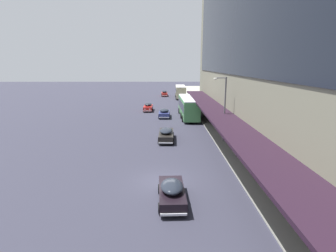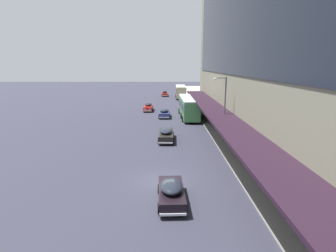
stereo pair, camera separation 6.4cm
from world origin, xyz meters
TOP-DOWN VIEW (x-y plane):
  - ground at (0.00, 0.00)m, footprint 240.00×240.00m
  - sidewalk_kerb at (11.00, 0.00)m, footprint 10.00×180.00m
  - transit_bus_kerbside_front at (4.20, 25.09)m, footprint 2.96×11.29m
  - transit_bus_kerbside_rear at (4.36, 51.12)m, footprint 2.84×9.26m
  - sedan_lead_mid at (0.71, -3.15)m, footprint 1.87×4.32m
  - sedan_lead_near at (0.05, 56.13)m, footprint 1.82×4.96m
  - sedan_second_near at (0.40, 11.21)m, footprint 1.92×4.78m
  - sedan_second_mid at (0.11, 25.24)m, footprint 1.98×4.36m
  - sedan_trailing_mid at (-3.04, 31.60)m, footprint 1.76×4.30m
  - pedestrian_at_kerb at (7.29, 5.17)m, footprint 0.61×0.33m
  - street_lamp at (6.85, 10.40)m, footprint 1.50×0.28m

SIDE VIEW (x-z plane):
  - ground at x=0.00m, z-range 0.00..0.00m
  - sidewalk_kerb at x=11.00m, z-range 0.00..0.15m
  - sedan_second_mid at x=0.11m, z-range -0.01..1.51m
  - sedan_lead_mid at x=0.71m, z-range -0.01..1.51m
  - sedan_second_near at x=0.40m, z-range 0.00..1.51m
  - sedan_trailing_mid at x=-3.04m, z-range -0.01..1.56m
  - sedan_lead_near at x=0.05m, z-range -0.02..1.62m
  - pedestrian_at_kerb at x=7.29m, z-range 0.25..2.11m
  - transit_bus_kerbside_rear at x=4.36m, z-range 0.24..3.53m
  - transit_bus_kerbside_front at x=4.20m, z-range 0.24..3.66m
  - street_lamp at x=6.85m, z-range 0.72..8.05m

